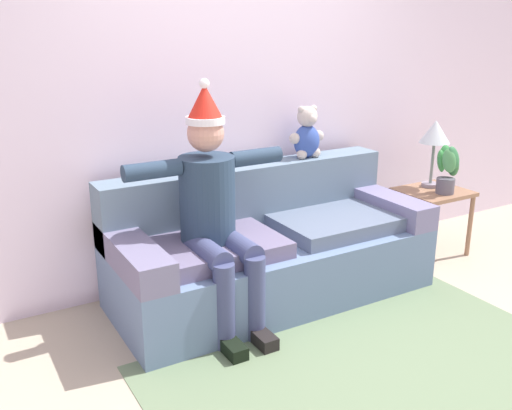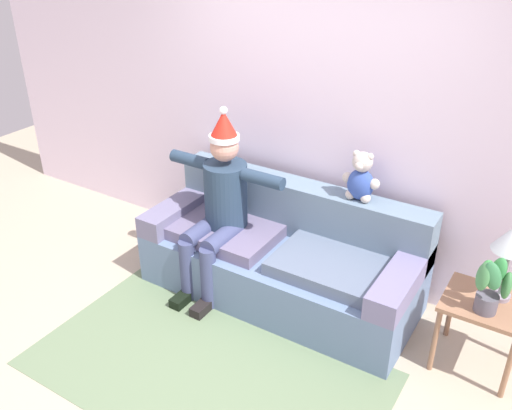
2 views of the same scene
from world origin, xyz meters
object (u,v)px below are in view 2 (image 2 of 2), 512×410
person_seated (219,202)px  potted_plant (491,285)px  side_table (483,312)px  teddy_bear (361,178)px  couch (283,256)px

person_seated → potted_plant: size_ratio=3.75×
person_seated → side_table: size_ratio=2.82×
potted_plant → person_seated: bearing=-179.1°
teddy_bear → potted_plant: size_ratio=0.95×
couch → potted_plant: bearing=-5.1°
person_seated → side_table: bearing=3.9°
person_seated → potted_plant: person_seated is taller
side_table → potted_plant: potted_plant is taller
person_seated → potted_plant: 2.02m
potted_plant → teddy_bear: bearing=159.1°
couch → potted_plant: potted_plant is taller
couch → teddy_bear: bearing=28.7°
couch → side_table: (1.52, -0.03, 0.12)m
side_table → potted_plant: 0.31m
couch → person_seated: size_ratio=1.44×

